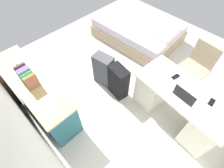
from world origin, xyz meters
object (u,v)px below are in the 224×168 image
credenza (38,94)px  bed (139,30)px  office_chair (194,70)px  figurine_small (17,66)px  desk (178,105)px  cell_phone_by_mouse (176,77)px  cell_phone_near_laptop (212,102)px  suitcase_black (118,82)px  laptop (185,96)px  computer_mouse (171,84)px  suitcase_spare_grey (104,70)px

credenza → bed: credenza is taller
office_chair → figurine_small: 3.02m
desk → bed: (1.83, -1.24, -0.15)m
bed → cell_phone_by_mouse: (-1.57, 1.11, 0.51)m
cell_phone_near_laptop → suitcase_black: bearing=13.0°
laptop → office_chair: bearing=-76.3°
computer_mouse → figurine_small: 2.36m
suitcase_spare_grey → figurine_small: size_ratio=6.05×
desk → figurine_small: 2.60m
office_chair → figurine_small: office_chair is taller
desk → office_chair: office_chair is taller
bed → suitcase_black: (-0.80, 1.55, 0.09)m
laptop → cell_phone_near_laptop: size_ratio=2.41×
computer_mouse → figurine_small: figurine_small is taller
laptop → figurine_small: bearing=32.9°
laptop → computer_mouse: (0.26, -0.06, -0.03)m
credenza → cell_phone_near_laptop: size_ratio=13.24×
suitcase_spare_grey → cell_phone_near_laptop: (-1.75, -0.40, 0.42)m
bed → computer_mouse: computer_mouse is taller
desk → office_chair: bearing=-76.7°
bed → suitcase_spare_grey: bearing=105.0°
figurine_small → computer_mouse: bearing=-142.4°
bed → cell_phone_near_laptop: 2.50m
desk → computer_mouse: bearing=10.8°
suitcase_black → figurine_small: (1.07, 1.17, 0.46)m
credenza → desk: bearing=-140.2°
bed → suitcase_spare_grey: suitcase_spare_grey is taller
computer_mouse → cell_phone_near_laptop: computer_mouse is taller
computer_mouse → bed: bearing=-33.7°
office_chair → computer_mouse: size_ratio=9.40×
office_chair → laptop: laptop is taller
figurine_small → credenza: bearing=-179.7°
office_chair → cell_phone_by_mouse: office_chair is taller
bed → suitcase_black: suitcase_black is taller
office_chair → desk: bearing=103.3°
credenza → computer_mouse: computer_mouse is taller
suitcase_black → bed: bearing=-54.2°
credenza → suitcase_spare_grey: 1.23m
cell_phone_near_laptop → cell_phone_by_mouse: 0.59m
credenza → cell_phone_by_mouse: size_ratio=13.24×
office_chair → suitcase_spare_grey: 1.67m
desk → bed: desk is taller
credenza → suitcase_black: (-0.75, -1.17, -0.04)m
suitcase_spare_grey → cell_phone_by_mouse: (-1.15, -0.44, 0.42)m
credenza → bed: bearing=-88.9°
suitcase_black → figurine_small: figurine_small is taller
laptop → figurine_small: laptop is taller
suitcase_spare_grey → office_chair: bearing=-146.9°
suitcase_spare_grey → bed: bearing=-84.8°
figurine_small → cell_phone_by_mouse: bearing=-138.7°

